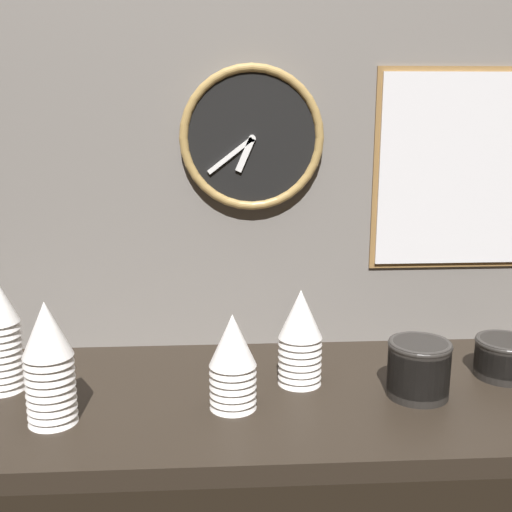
{
  "coord_description": "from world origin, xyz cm",
  "views": [
    {
      "loc": [
        -11.55,
        -120.29,
        57.61
      ],
      "look_at": [
        -4.22,
        4.0,
        27.03
      ],
      "focal_mm": 45.0,
      "sensor_mm": 36.0,
      "label": 1
    }
  ],
  "objects_px": {
    "cup_stack_center_right": "(300,337)",
    "cup_stack_center": "(233,361)",
    "cup_stack_left": "(49,363)",
    "menu_board": "(457,170)",
    "bowl_stack_right": "(419,368)",
    "bowl_stack_far_right": "(504,356)",
    "wall_clock": "(252,138)"
  },
  "relations": [
    {
      "from": "cup_stack_left",
      "to": "cup_stack_center_right",
      "type": "bearing_deg",
      "value": 16.34
    },
    {
      "from": "bowl_stack_far_right",
      "to": "wall_clock",
      "type": "xyz_separation_m",
      "value": [
        -0.53,
        0.2,
        0.45
      ]
    },
    {
      "from": "menu_board",
      "to": "cup_stack_center_right",
      "type": "bearing_deg",
      "value": -150.47
    },
    {
      "from": "cup_stack_center",
      "to": "menu_board",
      "type": "bearing_deg",
      "value": 31.18
    },
    {
      "from": "bowl_stack_right",
      "to": "wall_clock",
      "type": "distance_m",
      "value": 0.6
    },
    {
      "from": "bowl_stack_right",
      "to": "wall_clock",
      "type": "bearing_deg",
      "value": 138.32
    },
    {
      "from": "cup_stack_left",
      "to": "bowl_stack_right",
      "type": "height_order",
      "value": "cup_stack_left"
    },
    {
      "from": "bowl_stack_right",
      "to": "bowl_stack_far_right",
      "type": "distance_m",
      "value": 0.23
    },
    {
      "from": "cup_stack_center",
      "to": "bowl_stack_far_right",
      "type": "height_order",
      "value": "cup_stack_center"
    },
    {
      "from": "cup_stack_left",
      "to": "cup_stack_center",
      "type": "height_order",
      "value": "cup_stack_left"
    },
    {
      "from": "bowl_stack_far_right",
      "to": "wall_clock",
      "type": "distance_m",
      "value": 0.72
    },
    {
      "from": "cup_stack_center_right",
      "to": "menu_board",
      "type": "xyz_separation_m",
      "value": [
        0.39,
        0.22,
        0.32
      ]
    },
    {
      "from": "cup_stack_left",
      "to": "menu_board",
      "type": "height_order",
      "value": "menu_board"
    },
    {
      "from": "cup_stack_left",
      "to": "cup_stack_center",
      "type": "distance_m",
      "value": 0.33
    },
    {
      "from": "cup_stack_left",
      "to": "bowl_stack_far_right",
      "type": "relative_size",
      "value": 1.84
    },
    {
      "from": "bowl_stack_right",
      "to": "menu_board",
      "type": "xyz_separation_m",
      "value": [
        0.16,
        0.29,
        0.36
      ]
    },
    {
      "from": "cup_stack_center",
      "to": "bowl_stack_far_right",
      "type": "distance_m",
      "value": 0.59
    },
    {
      "from": "cup_stack_center_right",
      "to": "cup_stack_center",
      "type": "xyz_separation_m",
      "value": [
        -0.14,
        -0.1,
        -0.01
      ]
    },
    {
      "from": "cup_stack_left",
      "to": "bowl_stack_far_right",
      "type": "distance_m",
      "value": 0.92
    },
    {
      "from": "wall_clock",
      "to": "bowl_stack_far_right",
      "type": "bearing_deg",
      "value": -20.83
    },
    {
      "from": "cup_stack_center",
      "to": "wall_clock",
      "type": "relative_size",
      "value": 0.59
    },
    {
      "from": "cup_stack_center",
      "to": "bowl_stack_right",
      "type": "relative_size",
      "value": 1.5
    },
    {
      "from": "cup_stack_left",
      "to": "cup_stack_center_right",
      "type": "height_order",
      "value": "cup_stack_left"
    },
    {
      "from": "wall_clock",
      "to": "cup_stack_center",
      "type": "bearing_deg",
      "value": -99.73
    },
    {
      "from": "bowl_stack_far_right",
      "to": "menu_board",
      "type": "xyz_separation_m",
      "value": [
        -0.05,
        0.21,
        0.37
      ]
    },
    {
      "from": "bowl_stack_right",
      "to": "wall_clock",
      "type": "height_order",
      "value": "wall_clock"
    },
    {
      "from": "cup_stack_center",
      "to": "bowl_stack_far_right",
      "type": "relative_size",
      "value": 1.5
    },
    {
      "from": "cup_stack_center_right",
      "to": "cup_stack_center",
      "type": "height_order",
      "value": "cup_stack_center_right"
    },
    {
      "from": "cup_stack_center_right",
      "to": "cup_stack_left",
      "type": "bearing_deg",
      "value": -163.66
    },
    {
      "from": "menu_board",
      "to": "cup_stack_left",
      "type": "bearing_deg",
      "value": -157.4
    },
    {
      "from": "cup_stack_center",
      "to": "menu_board",
      "type": "relative_size",
      "value": 0.41
    },
    {
      "from": "cup_stack_center",
      "to": "menu_board",
      "type": "distance_m",
      "value": 0.69
    }
  ]
}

